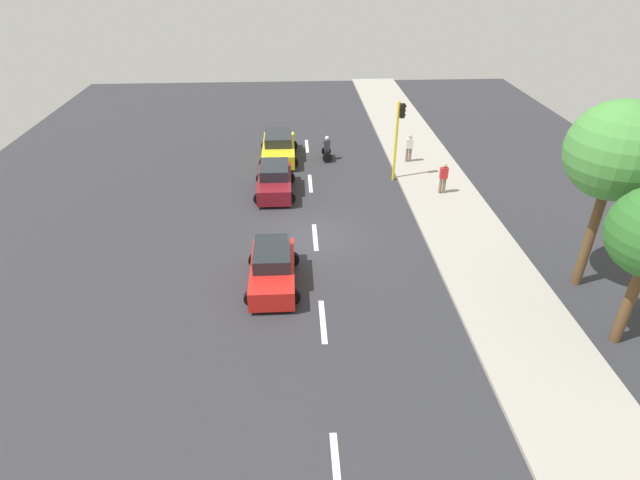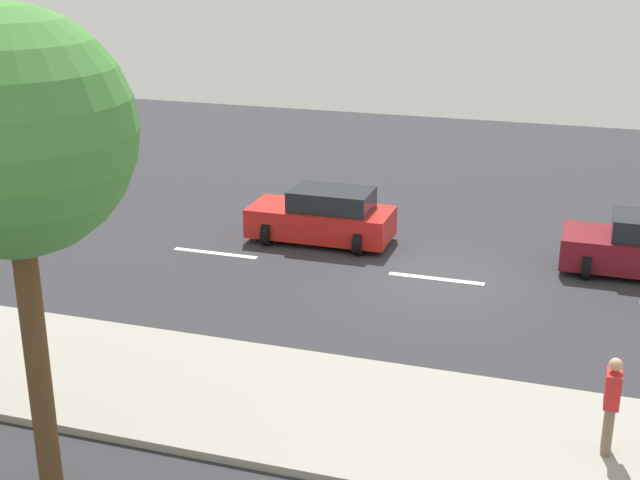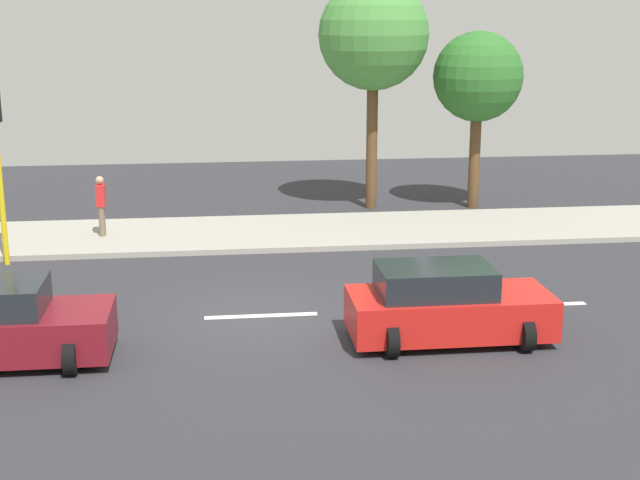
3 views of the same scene
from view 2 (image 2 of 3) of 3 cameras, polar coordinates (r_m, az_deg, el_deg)
name	(u,v)px [view 2 (image 2 of 3)]	position (r m, az deg, el deg)	size (l,w,h in m)	color
ground_plane	(436,281)	(21.93, 7.59, -2.66)	(40.00, 60.00, 0.10)	#2D2D33
sidewalk	(362,416)	(15.72, 2.79, -11.43)	(4.00, 60.00, 0.15)	#9E998E
lane_stripe_far_north	(25,231)	(26.57, -18.73, 0.55)	(0.20, 2.40, 0.01)	white
lane_stripe_north	(215,253)	(23.60, -6.86, -0.86)	(0.20, 2.40, 0.01)	white
lane_stripe_mid	(436,279)	(21.91, 7.59, -2.52)	(0.20, 2.40, 0.01)	white
car_red	(323,217)	(24.14, 0.21, 1.52)	(2.12, 3.94, 1.52)	red
pedestrian_near_signal	(611,402)	(14.89, 18.49, -10.03)	(0.40, 0.24, 1.69)	#72604C
street_tree_center	(10,136)	(12.66, -19.60, 6.45)	(3.49, 3.49, 7.32)	brown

